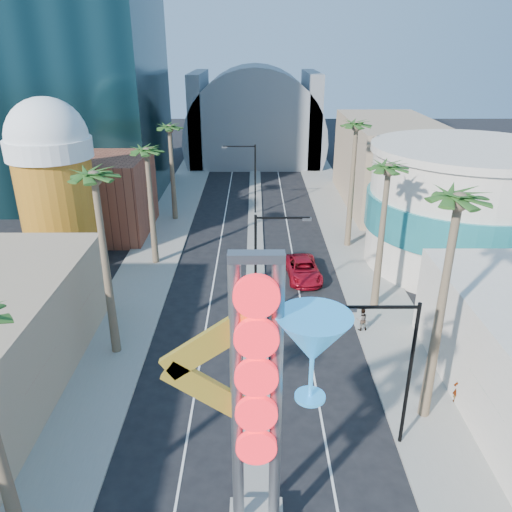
{
  "coord_description": "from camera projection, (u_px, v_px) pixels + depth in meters",
  "views": [
    {
      "loc": [
        -0.05,
        -11.18,
        18.6
      ],
      "look_at": [
        0.03,
        20.15,
        4.98
      ],
      "focal_mm": 35.0,
      "sensor_mm": 36.0,
      "label": 1
    }
  ],
  "objects": [
    {
      "name": "median",
      "position": [
        255.0,
        231.0,
        52.49
      ],
      "size": [
        1.6,
        84.0,
        0.15
      ],
      "primitive_type": "cube",
      "color": "gray",
      "rests_on": "ground"
    },
    {
      "name": "beer_mug",
      "position": [
        54.0,
        179.0,
        42.02
      ],
      "size": [
        7.0,
        7.0,
        14.5
      ],
      "color": "#B86418",
      "rests_on": "ground"
    },
    {
      "name": "turquoise_building",
      "position": [
        463.0,
        208.0,
        43.13
      ],
      "size": [
        16.6,
        16.6,
        10.6
      ],
      "color": "beige",
      "rests_on": "ground"
    },
    {
      "name": "neon_sign",
      "position": [
        280.0,
        390.0,
        17.48
      ],
      "size": [
        6.53,
        2.6,
        12.55
      ],
      "color": "gray",
      "rests_on": "ground"
    },
    {
      "name": "filler_east",
      "position": [
        388.0,
        163.0,
        59.74
      ],
      "size": [
        10.0,
        20.0,
        10.0
      ],
      "primitive_type": "cube",
      "color": "tan",
      "rests_on": "ground"
    },
    {
      "name": "pedestrian_a",
      "position": [
        459.0,
        389.0,
        27.33
      ],
      "size": [
        0.67,
        0.5,
        1.67
      ],
      "primitive_type": "imported",
      "rotation": [
        0.0,
        0.0,
        2.97
      ],
      "color": "gray",
      "rests_on": "sidewalk_east"
    },
    {
      "name": "palm_2",
      "position": [
        147.0,
        159.0,
        41.38
      ],
      "size": [
        2.4,
        2.4,
        11.2
      ],
      "color": "brown",
      "rests_on": "ground"
    },
    {
      "name": "sidewalk_east",
      "position": [
        350.0,
        242.0,
        49.76
      ],
      "size": [
        5.0,
        100.0,
        0.15
      ],
      "primitive_type": "cube",
      "color": "gray",
      "rests_on": "ground"
    },
    {
      "name": "sidewalk_west",
      "position": [
        160.0,
        242.0,
        49.72
      ],
      "size": [
        5.0,
        100.0,
        0.15
      ],
      "primitive_type": "cube",
      "color": "gray",
      "rests_on": "ground"
    },
    {
      "name": "palm_6",
      "position": [
        388.0,
        178.0,
        33.91
      ],
      "size": [
        2.4,
        2.4,
        11.7
      ],
      "color": "brown",
      "rests_on": "ground"
    },
    {
      "name": "palm_5",
      "position": [
        456.0,
        217.0,
        22.37
      ],
      "size": [
        2.4,
        2.4,
        13.2
      ],
      "color": "brown",
      "rests_on": "ground"
    },
    {
      "name": "canopy",
      "position": [
        255.0,
        134.0,
        81.99
      ],
      "size": [
        22.0,
        16.0,
        22.0
      ],
      "color": "slate",
      "rests_on": "ground"
    },
    {
      "name": "streetlight_1",
      "position": [
        250.0,
        172.0,
        56.08
      ],
      "size": [
        3.79,
        0.25,
        8.0
      ],
      "color": "black",
      "rests_on": "ground"
    },
    {
      "name": "streetlight_0",
      "position": [
        264.0,
        258.0,
        34.07
      ],
      "size": [
        3.79,
        0.25,
        8.0
      ],
      "color": "black",
      "rests_on": "ground"
    },
    {
      "name": "red_pickup",
      "position": [
        303.0,
        269.0,
        42.05
      ],
      "size": [
        3.07,
        5.92,
        1.6
      ],
      "primitive_type": "imported",
      "rotation": [
        0.0,
        0.0,
        0.07
      ],
      "color": "#AB0D1E",
      "rests_on": "ground"
    },
    {
      "name": "palm_1",
      "position": [
        96.0,
        190.0,
        28.01
      ],
      "size": [
        2.4,
        2.4,
        12.7
      ],
      "color": "brown",
      "rests_on": "ground"
    },
    {
      "name": "streetlight_2",
      "position": [
        401.0,
        363.0,
        23.1
      ],
      "size": [
        3.45,
        0.25,
        8.0
      ],
      "color": "black",
      "rests_on": "ground"
    },
    {
      "name": "palm_7",
      "position": [
        356.0,
        134.0,
        44.56
      ],
      "size": [
        2.4,
        2.4,
        12.7
      ],
      "color": "brown",
      "rests_on": "ground"
    },
    {
      "name": "brick_filler_west",
      "position": [
        99.0,
        195.0,
        50.89
      ],
      "size": [
        10.0,
        10.0,
        8.0
      ],
      "primitive_type": "cube",
      "color": "brown",
      "rests_on": "ground"
    },
    {
      "name": "pedestrian_b",
      "position": [
        362.0,
        319.0,
        34.22
      ],
      "size": [
        0.87,
        0.72,
        1.62
      ],
      "primitive_type": "imported",
      "rotation": [
        0.0,
        0.0,
        3.29
      ],
      "color": "gray",
      "rests_on": "sidewalk_east"
    },
    {
      "name": "palm_3",
      "position": [
        170.0,
        134.0,
        52.39
      ],
      "size": [
        2.4,
        2.4,
        11.2
      ],
      "color": "brown",
      "rests_on": "ground"
    }
  ]
}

